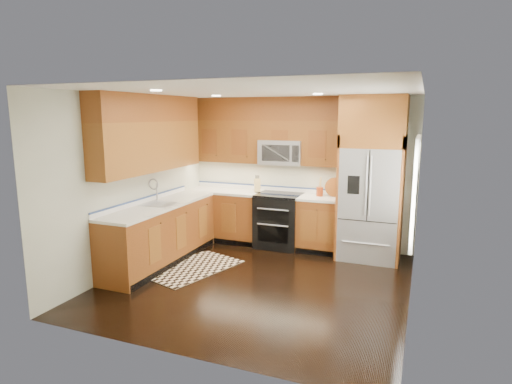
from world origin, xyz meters
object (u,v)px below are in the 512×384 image
at_px(range, 279,221).
at_px(utensil_crock, 320,190).
at_px(knife_block, 257,185).
at_px(refrigerator, 371,179).
at_px(rug, 193,268).

bearing_deg(range, utensil_crock, 8.15).
bearing_deg(utensil_crock, knife_block, -178.95).
height_order(refrigerator, utensil_crock, refrigerator).
distance_m(refrigerator, rug, 3.12).
height_order(refrigerator, rug, refrigerator).
xyz_separation_m(range, refrigerator, (1.55, -0.04, 0.83)).
relative_size(rug, utensil_crock, 4.42).
bearing_deg(knife_block, range, -10.09).
distance_m(range, knife_block, 0.74).
relative_size(knife_block, utensil_crock, 0.92).
distance_m(rug, utensil_crock, 2.48).
distance_m(knife_block, utensil_crock, 1.13).
bearing_deg(refrigerator, rug, -148.50).
relative_size(refrigerator, rug, 1.81).
bearing_deg(refrigerator, utensil_crock, 170.94).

